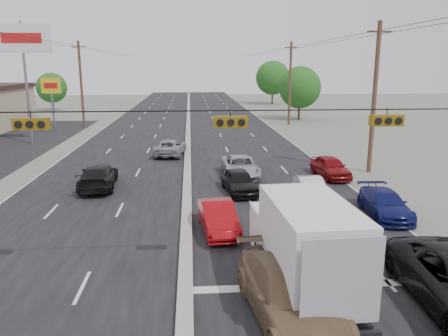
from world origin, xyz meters
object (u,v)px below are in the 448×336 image
at_px(tree_right_far, 273,78).
at_px(tan_sedan, 290,294).
at_px(utility_pole_right_c, 290,83).
at_px(queue_car_b, 311,190).
at_px(utility_pole_right_b, 374,97).
at_px(queue_car_a, 239,181).
at_px(pole_sign_far, 51,90).
at_px(box_truck, 303,243).
at_px(queue_car_d, 385,204).
at_px(oncoming_far, 170,147).
at_px(queue_car_c, 240,167).
at_px(tree_right_mid, 300,87).
at_px(utility_pole_left_c, 81,84).
at_px(queue_car_e, 330,167).
at_px(pole_sign_billboard, 23,46).
at_px(oncoming_near, 98,176).
at_px(tree_left_far, 52,88).
at_px(red_sedan, 218,218).

distance_m(tree_right_far, tan_sedan, 73.60).
distance_m(utility_pole_right_c, queue_car_b, 32.02).
height_order(utility_pole_right_b, queue_car_a, utility_pole_right_b).
bearing_deg(queue_car_b, tan_sedan, -106.23).
height_order(pole_sign_far, box_truck, pole_sign_far).
height_order(box_truck, queue_car_b, box_truck).
relative_size(utility_pole_right_c, queue_car_d, 2.35).
relative_size(tree_right_far, oncoming_far, 1.73).
distance_m(utility_pole_right_c, queue_car_a, 31.18).
distance_m(tan_sedan, queue_car_c, 16.73).
bearing_deg(tree_right_far, tree_right_mid, -92.29).
distance_m(utility_pole_left_c, queue_car_e, 34.46).
bearing_deg(queue_car_b, pole_sign_billboard, 140.00).
bearing_deg(queue_car_d, tan_sedan, -124.21).
xyz_separation_m(pole_sign_billboard, oncoming_near, (9.21, -15.70, -8.15)).
bearing_deg(tree_right_far, pole_sign_billboard, -125.99).
relative_size(box_truck, oncoming_far, 1.35).
bearing_deg(utility_pole_left_c, oncoming_far, -58.52).
xyz_separation_m(utility_pole_left_c, utility_pole_right_b, (25.00, -25.00, 0.00)).
distance_m(tan_sedan, queue_car_d, 10.68).
bearing_deg(pole_sign_far, utility_pole_right_b, -41.26).
distance_m(box_truck, oncoming_near, 15.85).
bearing_deg(oncoming_near, tree_left_far, -75.06).
bearing_deg(queue_car_a, queue_car_b, -33.37).
bearing_deg(oncoming_far, oncoming_near, 74.85).
height_order(utility_pole_left_c, queue_car_b, utility_pole_left_c).
relative_size(tree_right_far, queue_car_e, 2.02).
xyz_separation_m(tan_sedan, queue_car_a, (0.00, 12.96, -0.12)).
xyz_separation_m(box_truck, red_sedan, (-2.38, 5.30, -0.97)).
distance_m(pole_sign_billboard, red_sedan, 29.44).
bearing_deg(tree_left_far, oncoming_far, -61.62).
bearing_deg(queue_car_d, queue_car_c, 130.20).
bearing_deg(tree_right_mid, utility_pole_right_c, -116.57).
bearing_deg(oncoming_near, queue_car_a, 164.28).
xyz_separation_m(tree_right_mid, queue_car_d, (-5.40, -38.93, -3.72)).
xyz_separation_m(pole_sign_far, queue_car_e, (25.36, -26.28, -3.72)).
distance_m(utility_pole_right_b, queue_car_e, 5.57).
height_order(utility_pole_left_c, tree_right_mid, utility_pole_left_c).
distance_m(box_truck, queue_car_b, 9.99).
xyz_separation_m(pole_sign_billboard, box_truck, (18.28, -28.67, -7.24)).
bearing_deg(tree_right_far, oncoming_far, -109.88).
relative_size(queue_car_a, queue_car_b, 1.06).
height_order(tree_right_mid, red_sedan, tree_right_mid).
bearing_deg(pole_sign_far, red_sedan, -63.81).
bearing_deg(queue_car_c, utility_pole_left_c, 120.31).
height_order(pole_sign_far, red_sedan, pole_sign_far).
bearing_deg(tree_right_mid, oncoming_far, -125.34).
bearing_deg(queue_car_c, queue_car_d, -55.46).
distance_m(tree_right_far, oncoming_near, 61.65).
height_order(tree_left_far, box_truck, tree_left_far).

